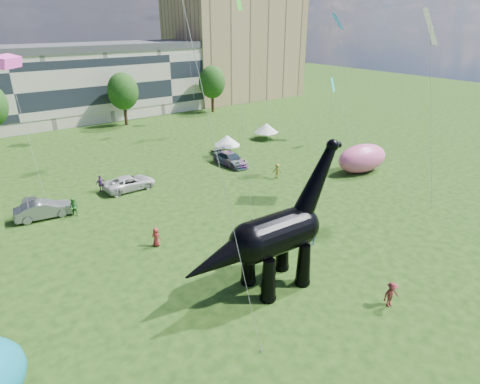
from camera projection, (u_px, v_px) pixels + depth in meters
ground at (314, 297)px, 26.92m from camera, size 220.00×220.00×0.00m
terrace_row at (9, 92)px, 66.03m from camera, size 78.00×11.00×12.00m
apartment_block at (235, 48)px, 92.29m from camera, size 28.00×18.00×22.00m
tree_mid_right at (123, 88)px, 67.94m from camera, size 5.20×5.20×9.44m
tree_far_right at (212, 80)px, 77.70m from camera, size 5.20×5.20×9.44m
dinosaur_sculpture at (271, 238)px, 26.59m from camera, size 12.40×3.49×10.16m
car_silver at (29, 207)px, 38.21m from camera, size 2.55×4.33×1.38m
car_grey at (44, 209)px, 37.41m from camera, size 5.24×2.34×1.67m
car_white at (130, 183)px, 43.63m from camera, size 5.52×2.58×1.53m
car_dark at (231, 159)px, 50.88m from camera, size 2.69×5.70×1.61m
gazebo_near at (227, 140)px, 55.38m from camera, size 4.63×4.63×2.45m
gazebo_far at (266, 128)px, 61.59m from camera, size 4.35×4.35×2.47m
inflatable_pink at (362, 158)px, 48.31m from camera, size 7.26×4.33×3.43m
visitors at (158, 217)px, 35.83m from camera, size 53.47×36.79×1.86m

